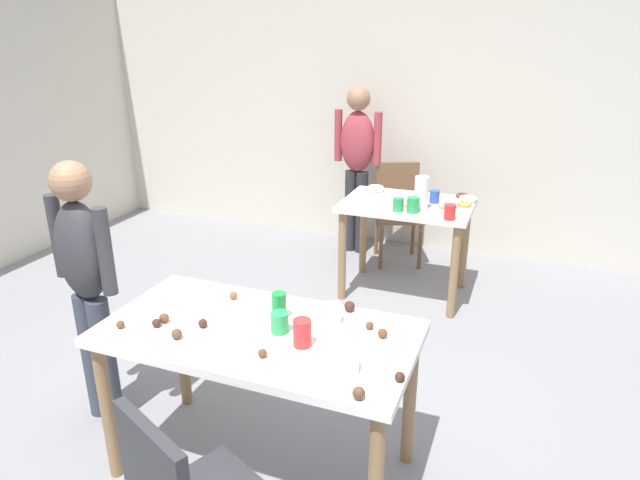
% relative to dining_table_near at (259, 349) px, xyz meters
% --- Properties ---
extents(ground_plane, '(6.40, 6.40, 0.00)m').
position_rel_dining_table_near_xyz_m(ground_plane, '(-0.08, 0.05, -0.65)').
color(ground_plane, gray).
extents(wall_back, '(6.40, 0.10, 2.60)m').
position_rel_dining_table_near_xyz_m(wall_back, '(-0.08, 3.25, 0.65)').
color(wall_back, beige).
rests_on(wall_back, ground_plane).
extents(dining_table_near, '(1.38, 0.71, 0.75)m').
position_rel_dining_table_near_xyz_m(dining_table_near, '(0.00, 0.00, 0.00)').
color(dining_table_near, white).
rests_on(dining_table_near, ground_plane).
extents(dining_table_far, '(0.96, 0.67, 0.75)m').
position_rel_dining_table_near_xyz_m(dining_table_far, '(0.18, 2.11, -0.03)').
color(dining_table_far, silver).
rests_on(dining_table_far, ground_plane).
extents(chair_far_table, '(0.52, 0.52, 0.87)m').
position_rel_dining_table_near_xyz_m(chair_far_table, '(-0.05, 2.80, -0.16)').
color(chair_far_table, brown).
rests_on(chair_far_table, ground_plane).
extents(person_girl_near, '(0.45, 0.27, 1.41)m').
position_rel_dining_table_near_xyz_m(person_girl_near, '(-0.97, 0.04, 0.18)').
color(person_girl_near, '#383D4C').
rests_on(person_girl_near, ground_plane).
extents(person_adult_far, '(0.45, 0.23, 1.51)m').
position_rel_dining_table_near_xyz_m(person_adult_far, '(-0.45, 2.84, 0.25)').
color(person_adult_far, '#28282D').
rests_on(person_adult_far, ground_plane).
extents(mixing_bowl, '(0.18, 0.18, 0.07)m').
position_rel_dining_table_near_xyz_m(mixing_bowl, '(0.42, -0.17, 0.13)').
color(mixing_bowl, white).
rests_on(mixing_bowl, dining_table_near).
extents(soda_can, '(0.07, 0.07, 0.12)m').
position_rel_dining_table_near_xyz_m(soda_can, '(0.04, 0.13, 0.16)').
color(soda_can, '#198438').
rests_on(soda_can, dining_table_near).
extents(fork_near, '(0.17, 0.02, 0.01)m').
position_rel_dining_table_near_xyz_m(fork_near, '(-0.28, 0.05, 0.10)').
color(fork_near, silver).
rests_on(fork_near, dining_table_near).
extents(cup_near_0, '(0.08, 0.08, 0.09)m').
position_rel_dining_table_near_xyz_m(cup_near_0, '(0.28, 0.17, 0.14)').
color(cup_near_0, white).
rests_on(cup_near_0, dining_table_near).
extents(cup_near_1, '(0.08, 0.08, 0.12)m').
position_rel_dining_table_near_xyz_m(cup_near_1, '(0.23, -0.05, 0.16)').
color(cup_near_1, red).
rests_on(cup_near_1, dining_table_near).
extents(cup_near_2, '(0.08, 0.08, 0.09)m').
position_rel_dining_table_near_xyz_m(cup_near_2, '(0.10, 0.02, 0.14)').
color(cup_near_2, green).
rests_on(cup_near_2, dining_table_near).
extents(cake_ball_0, '(0.04, 0.04, 0.04)m').
position_rel_dining_table_near_xyz_m(cake_ball_0, '(0.52, 0.13, 0.12)').
color(cake_ball_0, brown).
rests_on(cake_ball_0, dining_table_near).
extents(cake_ball_1, '(0.04, 0.04, 0.04)m').
position_rel_dining_table_near_xyz_m(cake_ball_1, '(0.45, 0.18, 0.12)').
color(cake_ball_1, brown).
rests_on(cake_ball_1, dining_table_near).
extents(cake_ball_2, '(0.04, 0.04, 0.04)m').
position_rel_dining_table_near_xyz_m(cake_ball_2, '(-0.42, -0.09, 0.12)').
color(cake_ball_2, brown).
rests_on(cake_ball_2, dining_table_near).
extents(cake_ball_3, '(0.05, 0.05, 0.05)m').
position_rel_dining_table_near_xyz_m(cake_ball_3, '(0.56, -0.31, 0.12)').
color(cake_ball_3, brown).
rests_on(cake_ball_3, dining_table_near).
extents(cake_ball_4, '(0.04, 0.04, 0.04)m').
position_rel_dining_table_near_xyz_m(cake_ball_4, '(0.67, -0.15, 0.12)').
color(cake_ball_4, '#3D2319').
rests_on(cake_ball_4, dining_table_near).
extents(cake_ball_5, '(0.04, 0.04, 0.04)m').
position_rel_dining_table_near_xyz_m(cake_ball_5, '(-0.56, -0.21, 0.12)').
color(cake_ball_5, brown).
rests_on(cake_ball_5, dining_table_near).
extents(cake_ball_6, '(0.05, 0.05, 0.05)m').
position_rel_dining_table_near_xyz_m(cake_ball_6, '(0.32, 0.30, 0.12)').
color(cake_ball_6, '#3D2319').
rests_on(cake_ball_6, dining_table_near).
extents(cake_ball_7, '(0.04, 0.04, 0.04)m').
position_rel_dining_table_near_xyz_m(cake_ball_7, '(-0.42, -0.14, 0.12)').
color(cake_ball_7, '#3D2319').
rests_on(cake_ball_7, dining_table_near).
extents(cake_ball_8, '(0.04, 0.04, 0.04)m').
position_rel_dining_table_near_xyz_m(cake_ball_8, '(-0.23, -0.07, 0.12)').
color(cake_ball_8, '#3D2319').
rests_on(cake_ball_8, dining_table_near).
extents(cake_ball_9, '(0.05, 0.05, 0.05)m').
position_rel_dining_table_near_xyz_m(cake_ball_9, '(-0.28, -0.19, 0.12)').
color(cake_ball_9, brown).
rests_on(cake_ball_9, dining_table_near).
extents(cake_ball_10, '(0.04, 0.04, 0.04)m').
position_rel_dining_table_near_xyz_m(cake_ball_10, '(-0.24, 0.22, 0.12)').
color(cake_ball_10, brown).
rests_on(cake_ball_10, dining_table_near).
extents(cake_ball_11, '(0.04, 0.04, 0.04)m').
position_rel_dining_table_near_xyz_m(cake_ball_11, '(0.12, -0.19, 0.12)').
color(cake_ball_11, brown).
rests_on(cake_ball_11, dining_table_near).
extents(pitcher_far, '(0.10, 0.10, 0.24)m').
position_rel_dining_table_near_xyz_m(pitcher_far, '(0.30, 1.98, 0.22)').
color(pitcher_far, white).
rests_on(pitcher_far, dining_table_far).
extents(cup_far_0, '(0.07, 0.07, 0.10)m').
position_rel_dining_table_near_xyz_m(cup_far_0, '(0.37, 2.17, 0.15)').
color(cup_far_0, '#3351B2').
rests_on(cup_far_0, dining_table_far).
extents(cup_far_1, '(0.08, 0.08, 0.11)m').
position_rel_dining_table_near_xyz_m(cup_far_1, '(0.54, 1.82, 0.15)').
color(cup_far_1, red).
rests_on(cup_far_1, dining_table_far).
extents(cup_far_2, '(0.09, 0.09, 0.11)m').
position_rel_dining_table_near_xyz_m(cup_far_2, '(0.27, 1.88, 0.15)').
color(cup_far_2, green).
rests_on(cup_far_2, dining_table_far).
extents(cup_far_3, '(0.08, 0.08, 0.10)m').
position_rel_dining_table_near_xyz_m(cup_far_3, '(0.16, 1.87, 0.15)').
color(cup_far_3, green).
rests_on(cup_far_3, dining_table_far).
extents(donut_far_0, '(0.10, 0.10, 0.03)m').
position_rel_dining_table_near_xyz_m(donut_far_0, '(0.17, 2.02, 0.11)').
color(donut_far_0, pink).
rests_on(donut_far_0, dining_table_far).
extents(donut_far_1, '(0.14, 0.14, 0.04)m').
position_rel_dining_table_near_xyz_m(donut_far_1, '(0.48, 2.09, 0.12)').
color(donut_far_1, pink).
rests_on(donut_far_1, dining_table_far).
extents(donut_far_2, '(0.10, 0.10, 0.03)m').
position_rel_dining_table_near_xyz_m(donut_far_2, '(0.55, 2.39, 0.11)').
color(donut_far_2, brown).
rests_on(donut_far_2, dining_table_far).
extents(donut_far_3, '(0.13, 0.13, 0.04)m').
position_rel_dining_table_near_xyz_m(donut_far_3, '(0.60, 2.30, 0.12)').
color(donut_far_3, white).
rests_on(donut_far_3, dining_table_far).
extents(donut_far_4, '(0.14, 0.14, 0.04)m').
position_rel_dining_table_near_xyz_m(donut_far_4, '(-0.13, 2.33, 0.12)').
color(donut_far_4, white).
rests_on(donut_far_4, dining_table_far).
extents(donut_far_5, '(0.11, 0.11, 0.03)m').
position_rel_dining_table_near_xyz_m(donut_far_5, '(0.59, 2.18, 0.11)').
color(donut_far_5, gold).
rests_on(donut_far_5, dining_table_far).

